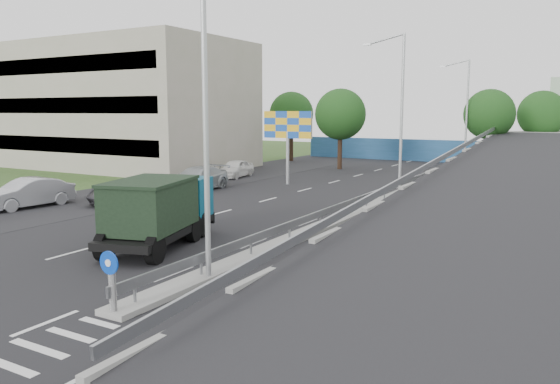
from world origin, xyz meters
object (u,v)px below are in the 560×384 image
Objects in this scene: lamp_post_far at (465,108)px; parked_car_b at (28,193)px; parked_car_d at (197,179)px; dump_truck at (160,208)px; parked_car_c at (131,190)px; billboard at (288,129)px; lamp_post_near at (200,102)px; parked_car_e at (235,169)px; sign_bollard at (111,281)px; lamp_post_mid at (399,106)px.

parked_car_b is at bearing -116.76° from lamp_post_far.
parked_car_d is (4.18, 10.17, -0.02)m from parked_car_b.
parked_car_c is at bearing 125.04° from dump_truck.
billboard is 18.36m from parked_car_b.
billboard is at bearing 74.57° from parked_car_c.
lamp_post_far reaches higher than parked_car_c.
billboard is 1.00× the size of parked_car_c.
lamp_post_near is 6.70m from dump_truck.
lamp_post_near is 1.00× the size of lamp_post_far.
dump_truck reaches higher than parked_car_c.
parked_car_b is (-17.21, 5.86, -4.96)m from lamp_post_near.
lamp_post_far is at bearing 39.42° from parked_car_e.
parked_car_b is at bearing 161.19° from lamp_post_near.
sign_bollard is 19.66m from parked_car_b.
dump_truck is (-4.28, 6.62, 0.55)m from sign_bollard.
parked_car_b is at bearing 150.47° from sign_bollard.
sign_bollard is 31.26m from parked_car_e.
billboard reaches higher than sign_bollard.
sign_bollard is 23.70m from parked_car_d.
parked_car_d is at bearing 129.10° from lamp_post_near.
parked_car_e is (-14.92, 27.47, -0.28)m from sign_bollard.
billboard is 1.07× the size of parked_car_b.
lamp_post_far is 27.73m from parked_car_d.
sign_bollard is 0.31× the size of parked_car_c.
sign_bollard is 0.24× the size of dump_truck.
parked_car_c is 6.02m from parked_car_d.
billboard is at bearing -23.54° from parked_car_e.
sign_bollard is at bearing -91.64° from lamp_post_near.
billboard is at bearing 167.62° from lamp_post_mid.
parked_car_e is at bearing 122.44° from lamp_post_near.
sign_bollard reaches higher than parked_car_b.
dump_truck is at bearing -59.87° from parked_car_d.
parked_car_b is (-8.10, -16.14, -3.34)m from billboard.
billboard is (-9.00, 25.83, 3.15)m from sign_bollard.
parked_car_e is (-15.03, 3.64, -5.06)m from lamp_post_mid.
parked_car_d is 1.30× the size of parked_car_e.
parked_car_c is (-13.20, 13.85, -0.27)m from sign_bollard.
sign_bollard is at bearing -42.45° from parked_car_c.
lamp_post_mid reaches higher than parked_car_c.
billboard reaches higher than parked_car_d.
lamp_post_far reaches higher than billboard.
lamp_post_near reaches higher than parked_car_c.
parked_car_d is at bearing -83.33° from parked_car_e.
lamp_post_far is at bearing 58.44° from parked_car_d.
lamp_post_near is 1.00× the size of lamp_post_mid.
sign_bollard is 0.30× the size of billboard.
parked_car_b is at bearing -129.23° from parked_car_c.
dump_truck is 1.34× the size of parked_car_b.
lamp_post_mid is 1.46× the size of dump_truck.
dump_truck is at bearing 122.86° from sign_bollard.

